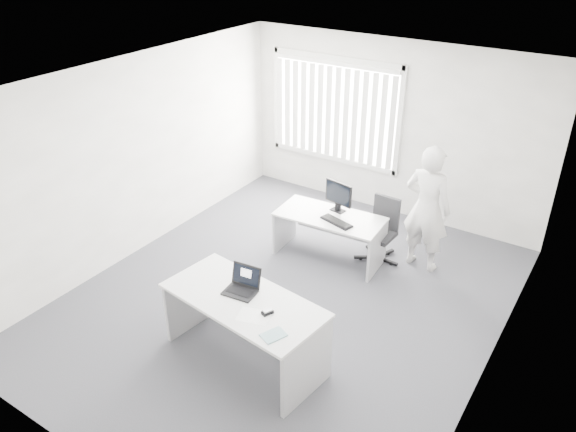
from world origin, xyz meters
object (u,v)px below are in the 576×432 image
Objects in this scene: person at (427,208)px; laptop at (239,283)px; desk_far at (329,228)px; monitor at (338,197)px; desk_near at (244,316)px; office_chair at (380,241)px.

person reaches higher than laptop.
desk_far is 0.45m from monitor.
person is 2.98m from laptop.
person reaches higher than desk_near.
person is (0.93, 2.85, 0.31)m from desk_near.
monitor is (-1.16, -0.35, 0.00)m from person.
desk_far is (-0.25, 2.32, -0.10)m from desk_near.
monitor is at bearing -160.33° from office_chair.
monitor reaches higher than laptop.
laptop is (-0.09, 0.06, 0.36)m from desk_near.
office_chair is 0.87m from monitor.
desk_near is 1.05× the size of person.
desk_far is 1.64× the size of office_chair.
monitor is (-0.23, 2.51, 0.31)m from desk_near.
office_chair is 2.72× the size of laptop.
laptop is at bearing -76.02° from monitor.
person is 1.21m from monitor.
desk_far is 2.31m from laptop.
monitor is (-0.14, 2.45, -0.05)m from laptop.
office_chair is at bearing 27.28° from monitor.
laptop is at bearing -96.74° from office_chair.
desk_near is at bearing -38.57° from laptop.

